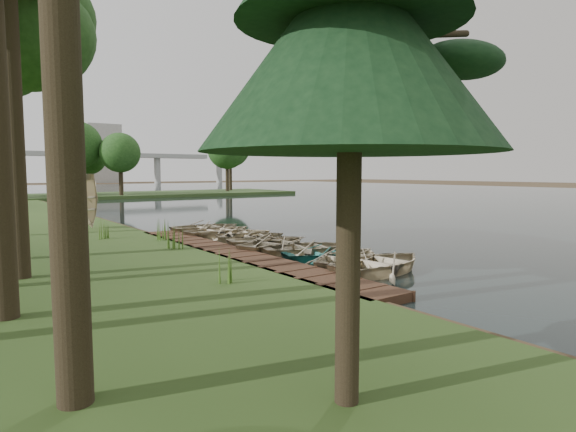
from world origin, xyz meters
TOP-DOWN VIEW (x-y plane):
  - ground at (0.00, 0.00)m, footprint 300.00×300.00m
  - water at (30.00, 20.00)m, footprint 130.00×200.00m
  - boardwalk at (-1.60, 0.00)m, footprint 1.60×16.00m
  - peninsula at (8.00, 50.00)m, footprint 50.00×14.00m
  - far_trees at (4.67, 50.00)m, footprint 45.60×5.60m
  - bridge at (12.31, 120.00)m, footprint 95.90×4.00m
  - building_a at (30.00, 140.00)m, footprint 10.00×8.00m
  - rowboat_0 at (1.08, -5.04)m, footprint 4.35×3.35m
  - rowboat_1 at (1.01, -3.63)m, footprint 4.38×3.87m
  - rowboat_2 at (0.99, -2.27)m, footprint 3.69×3.05m
  - rowboat_3 at (1.11, -1.10)m, footprint 4.30×3.51m
  - rowboat_4 at (0.76, 0.67)m, footprint 4.35×3.63m
  - rowboat_5 at (0.99, 1.72)m, footprint 4.01×3.30m
  - rowboat_6 at (1.30, 3.53)m, footprint 3.79×3.15m
  - rowboat_7 at (1.06, 4.69)m, footprint 4.23×3.61m
  - rowboat_8 at (0.85, 5.93)m, footprint 4.03×3.13m
  - rowboat_9 at (0.95, 7.69)m, footprint 3.96×2.98m
  - stored_rowboat at (-4.10, 11.41)m, footprint 3.62×3.51m
  - reeds_0 at (-4.28, -4.31)m, footprint 0.60×0.60m
  - reeds_1 at (-3.07, 2.14)m, footprint 0.60×0.60m
  - reeds_2 at (-4.65, 6.72)m, footprint 0.60×0.60m
  - reeds_3 at (-2.60, 4.84)m, footprint 0.60×0.60m

SIDE VIEW (x-z plane):
  - ground at x=0.00m, z-range 0.00..0.00m
  - water at x=30.00m, z-range 0.00..0.05m
  - boardwalk at x=-1.60m, z-range 0.00..0.30m
  - peninsula at x=8.00m, z-range 0.00..0.45m
  - rowboat_2 at x=0.99m, z-range 0.05..0.71m
  - rowboat_6 at x=1.30m, z-range 0.05..0.73m
  - rowboat_5 at x=0.99m, z-range 0.05..0.77m
  - rowboat_7 at x=1.06m, z-range 0.05..0.79m
  - rowboat_1 at x=1.01m, z-range 0.05..0.80m
  - rowboat_8 at x=0.85m, z-range 0.05..0.81m
  - rowboat_4 at x=0.76m, z-range 0.05..0.82m
  - rowboat_9 at x=0.95m, z-range 0.05..0.83m
  - rowboat_3 at x=1.11m, z-range 0.05..0.83m
  - rowboat_0 at x=1.08m, z-range 0.05..0.88m
  - stored_rowboat at x=-4.10m, z-range 0.30..0.91m
  - reeds_0 at x=-4.28m, z-range 0.30..1.16m
  - reeds_3 at x=-2.60m, z-range 0.30..1.19m
  - reeds_2 at x=-4.65m, z-range 0.30..1.27m
  - reeds_1 at x=-3.07m, z-range 0.30..1.28m
  - far_trees at x=4.67m, z-range 2.03..10.83m
  - bridge at x=12.31m, z-range 2.78..11.38m
  - building_a at x=30.00m, z-range 0.00..18.00m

